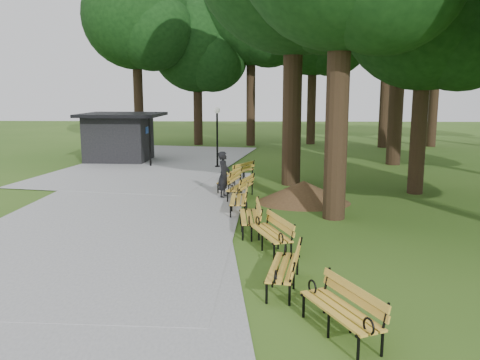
{
  "coord_description": "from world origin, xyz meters",
  "views": [
    {
      "loc": [
        0.46,
        -13.07,
        4.07
      ],
      "look_at": [
        -0.05,
        3.14,
        1.1
      ],
      "focal_mm": 37.62,
      "sensor_mm": 36.0,
      "label": 1
    }
  ],
  "objects_px": {
    "bench_3": "(250,217)",
    "bench_5": "(240,187)",
    "lawn_tree_1": "(427,5)",
    "bench_2": "(270,233)",
    "person": "(224,175)",
    "dirt_mound": "(304,192)",
    "bench_0": "(340,311)",
    "bench_1": "(283,268)",
    "bench_4": "(238,200)",
    "lamp_post": "(217,124)",
    "bench_6": "(229,180)",
    "bench_7": "(239,172)",
    "kiosk": "(119,137)"
  },
  "relations": [
    {
      "from": "bench_7",
      "to": "lawn_tree_1",
      "type": "bearing_deg",
      "value": 101.39
    },
    {
      "from": "bench_2",
      "to": "bench_5",
      "type": "relative_size",
      "value": 1.0
    },
    {
      "from": "kiosk",
      "to": "bench_4",
      "type": "distance_m",
      "value": 13.78
    },
    {
      "from": "lamp_post",
      "to": "bench_2",
      "type": "bearing_deg",
      "value": -80.02
    },
    {
      "from": "bench_4",
      "to": "bench_6",
      "type": "relative_size",
      "value": 1.0
    },
    {
      "from": "bench_2",
      "to": "bench_5",
      "type": "distance_m",
      "value": 6.09
    },
    {
      "from": "dirt_mound",
      "to": "bench_5",
      "type": "bearing_deg",
      "value": 166.95
    },
    {
      "from": "dirt_mound",
      "to": "bench_3",
      "type": "height_order",
      "value": "bench_3"
    },
    {
      "from": "bench_1",
      "to": "bench_5",
      "type": "bearing_deg",
      "value": -162.55
    },
    {
      "from": "kiosk",
      "to": "bench_2",
      "type": "distance_m",
      "value": 17.63
    },
    {
      "from": "kiosk",
      "to": "bench_4",
      "type": "xyz_separation_m",
      "value": [
        7.14,
        -11.75,
        -0.91
      ]
    },
    {
      "from": "dirt_mound",
      "to": "bench_3",
      "type": "bearing_deg",
      "value": -116.17
    },
    {
      "from": "lamp_post",
      "to": "bench_4",
      "type": "distance_m",
      "value": 9.84
    },
    {
      "from": "dirt_mound",
      "to": "bench_5",
      "type": "distance_m",
      "value": 2.36
    },
    {
      "from": "bench_3",
      "to": "bench_5",
      "type": "height_order",
      "value": "same"
    },
    {
      "from": "dirt_mound",
      "to": "bench_0",
      "type": "distance_m",
      "value": 9.97
    },
    {
      "from": "lamp_post",
      "to": "bench_6",
      "type": "height_order",
      "value": "lamp_post"
    },
    {
      "from": "kiosk",
      "to": "bench_6",
      "type": "relative_size",
      "value": 2.28
    },
    {
      "from": "kiosk",
      "to": "bench_4",
      "type": "relative_size",
      "value": 2.28
    },
    {
      "from": "person",
      "to": "lamp_post",
      "type": "distance_m",
      "value": 7.44
    },
    {
      "from": "bench_3",
      "to": "bench_4",
      "type": "xyz_separation_m",
      "value": [
        -0.4,
        2.27,
        0.0
      ]
    },
    {
      "from": "bench_0",
      "to": "bench_3",
      "type": "bearing_deg",
      "value": 170.07
    },
    {
      "from": "person",
      "to": "dirt_mound",
      "type": "relative_size",
      "value": 0.62
    },
    {
      "from": "bench_1",
      "to": "bench_3",
      "type": "distance_m",
      "value": 4.18
    },
    {
      "from": "dirt_mound",
      "to": "kiosk",
      "type": "bearing_deg",
      "value": 132.89
    },
    {
      "from": "kiosk",
      "to": "bench_4",
      "type": "height_order",
      "value": "kiosk"
    },
    {
      "from": "bench_0",
      "to": "bench_1",
      "type": "bearing_deg",
      "value": 178.38
    },
    {
      "from": "bench_2",
      "to": "dirt_mound",
      "type": "bearing_deg",
      "value": 146.53
    },
    {
      "from": "kiosk",
      "to": "lamp_post",
      "type": "distance_m",
      "value": 6.18
    },
    {
      "from": "dirt_mound",
      "to": "bench_5",
      "type": "xyz_separation_m",
      "value": [
        -2.3,
        0.53,
        0.04
      ]
    },
    {
      "from": "person",
      "to": "bench_5",
      "type": "bearing_deg",
      "value": -93.64
    },
    {
      "from": "bench_5",
      "to": "bench_6",
      "type": "bearing_deg",
      "value": -146.14
    },
    {
      "from": "bench_4",
      "to": "person",
      "type": "bearing_deg",
      "value": -164.52
    },
    {
      "from": "kiosk",
      "to": "bench_2",
      "type": "height_order",
      "value": "kiosk"
    },
    {
      "from": "kiosk",
      "to": "person",
      "type": "bearing_deg",
      "value": -52.83
    },
    {
      "from": "bench_5",
      "to": "dirt_mound",
      "type": "bearing_deg",
      "value": 92.97
    },
    {
      "from": "bench_0",
      "to": "bench_1",
      "type": "distance_m",
      "value": 2.16
    },
    {
      "from": "bench_4",
      "to": "bench_3",
      "type": "bearing_deg",
      "value": 10.05
    },
    {
      "from": "bench_7",
      "to": "bench_6",
      "type": "bearing_deg",
      "value": 21.46
    },
    {
      "from": "dirt_mound",
      "to": "bench_1",
      "type": "height_order",
      "value": "bench_1"
    },
    {
      "from": "lawn_tree_1",
      "to": "bench_5",
      "type": "bearing_deg",
      "value": -169.92
    },
    {
      "from": "dirt_mound",
      "to": "bench_4",
      "type": "distance_m",
      "value": 2.79
    },
    {
      "from": "bench_2",
      "to": "lawn_tree_1",
      "type": "bearing_deg",
      "value": 121.23
    },
    {
      "from": "lamp_post",
      "to": "bench_1",
      "type": "height_order",
      "value": "lamp_post"
    },
    {
      "from": "kiosk",
      "to": "dirt_mound",
      "type": "xyz_separation_m",
      "value": [
        9.43,
        -10.16,
        -0.96
      ]
    },
    {
      "from": "bench_5",
      "to": "lawn_tree_1",
      "type": "xyz_separation_m",
      "value": [
        6.83,
        1.21,
        6.65
      ]
    },
    {
      "from": "person",
      "to": "lawn_tree_1",
      "type": "height_order",
      "value": "lawn_tree_1"
    },
    {
      "from": "kiosk",
      "to": "bench_7",
      "type": "xyz_separation_m",
      "value": [
        6.96,
        -6.06,
        -0.91
      ]
    },
    {
      "from": "person",
      "to": "bench_5",
      "type": "relative_size",
      "value": 0.92
    },
    {
      "from": "kiosk",
      "to": "bench_2",
      "type": "bearing_deg",
      "value": -60.08
    }
  ]
}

